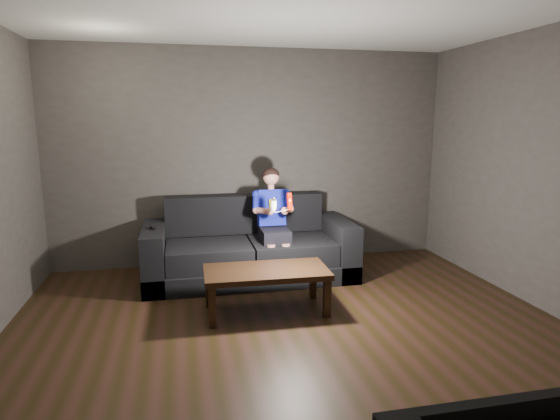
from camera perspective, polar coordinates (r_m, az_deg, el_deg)
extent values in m
plane|color=black|center=(3.96, 2.70, -16.61)|extent=(5.00, 5.00, 0.00)
cube|color=#3C3935|center=(5.97, -3.34, 6.37)|extent=(5.00, 0.04, 2.70)
cube|color=black|center=(5.54, -3.69, -7.18)|extent=(2.39, 1.03, 0.21)
cube|color=black|center=(5.33, -8.66, -5.48)|extent=(0.94, 0.73, 0.25)
cube|color=black|center=(5.46, 1.44, -4.94)|extent=(0.94, 0.73, 0.25)
cube|color=black|center=(5.77, -4.34, -0.42)|extent=(1.91, 0.24, 0.47)
cube|color=black|center=(5.44, -15.06, -5.47)|extent=(0.24, 1.03, 0.65)
cube|color=black|center=(5.73, 7.02, -4.32)|extent=(0.24, 1.03, 0.65)
cube|color=black|center=(5.35, -0.65, -3.08)|extent=(0.32, 0.40, 0.15)
cube|color=#0908A3|center=(5.49, -1.10, 0.32)|extent=(0.32, 0.23, 0.44)
cube|color=#ECED07|center=(5.39, -0.92, 0.80)|extent=(0.10, 0.10, 0.10)
cube|color=red|center=(5.39, -0.91, 0.80)|extent=(0.06, 0.06, 0.07)
cylinder|color=#E08F7C|center=(5.45, -1.11, 2.82)|extent=(0.07, 0.07, 0.06)
sphere|color=#E08F7C|center=(5.43, -1.11, 4.08)|extent=(0.19, 0.19, 0.19)
ellipsoid|color=black|center=(5.44, -1.13, 4.31)|extent=(0.20, 0.20, 0.17)
cylinder|color=#0908A3|center=(5.37, -3.00, 0.93)|extent=(0.08, 0.24, 0.20)
cylinder|color=#0908A3|center=(5.45, 1.05, 1.08)|extent=(0.08, 0.24, 0.20)
cylinder|color=#E08F7C|center=(5.23, -2.07, 0.13)|extent=(0.15, 0.25, 0.11)
cylinder|color=#E08F7C|center=(5.28, 0.96, 0.25)|extent=(0.15, 0.25, 0.11)
sphere|color=#E08F7C|center=(5.14, -1.24, -0.17)|extent=(0.09, 0.09, 0.09)
sphere|color=#E08F7C|center=(5.18, 0.59, -0.09)|extent=(0.09, 0.09, 0.09)
cylinder|color=#E08F7C|center=(5.20, -1.10, -6.16)|extent=(0.09, 0.09, 0.36)
cylinder|color=#E08F7C|center=(5.23, 0.72, -6.05)|extent=(0.09, 0.09, 0.36)
cube|color=#C11200|center=(4.94, 1.17, 1.04)|extent=(0.05, 0.07, 0.18)
cube|color=#680B0A|center=(4.91, 1.22, 1.60)|extent=(0.03, 0.01, 0.03)
cylinder|color=white|center=(4.92, 1.22, 0.86)|extent=(0.02, 0.01, 0.02)
ellipsoid|color=white|center=(4.91, -0.76, 0.65)|extent=(0.09, 0.11, 0.16)
cylinder|color=black|center=(4.86, -0.68, 1.26)|extent=(0.03, 0.01, 0.03)
cube|color=black|center=(5.30, -15.27, -2.11)|extent=(0.07, 0.14, 0.03)
cube|color=black|center=(5.34, -15.26, -1.86)|extent=(0.02, 0.02, 0.00)
cube|color=black|center=(4.50, -1.69, -7.55)|extent=(1.19, 0.62, 0.05)
cube|color=black|center=(4.29, -8.27, -11.67)|extent=(0.06, 0.06, 0.37)
cube|color=black|center=(4.48, 5.76, -10.62)|extent=(0.06, 0.06, 0.37)
cube|color=black|center=(4.74, -8.68, -9.45)|extent=(0.06, 0.06, 0.37)
cube|color=black|center=(4.91, 4.03, -8.61)|extent=(0.06, 0.06, 0.37)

